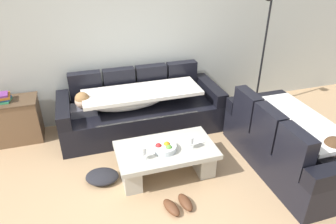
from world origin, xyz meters
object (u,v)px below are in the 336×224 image
side_cabinet (14,121)px  couch_along_wall (139,110)px  wine_glass_near_left (143,151)px  floor_lamp (263,46)px  coffee_table (166,157)px  fruit_bowl (165,148)px  book_stack_on_cabinet (4,97)px  pair_of_shoes (178,205)px  crumpled_garment (102,177)px  couch_near_window (289,144)px  open_magazine (191,140)px  wine_glass_near_right (191,141)px

side_cabinet → couch_along_wall: bearing=-7.2°
wine_glass_near_left → side_cabinet: 2.17m
floor_lamp → coffee_table: bearing=-149.0°
fruit_bowl → book_stack_on_cabinet: 2.37m
pair_of_shoes → crumpled_garment: 1.02m
couch_near_window → floor_lamp: (0.45, 1.51, 0.78)m
pair_of_shoes → side_cabinet: bearing=132.7°
open_magazine → pair_of_shoes: (-0.39, -0.67, -0.34)m
wine_glass_near_left → floor_lamp: bearing=30.1°
couch_along_wall → open_magazine: size_ratio=8.58×
crumpled_garment → book_stack_on_cabinet: bearing=131.2°
coffee_table → pair_of_shoes: bearing=-94.1°
couch_near_window → side_cabinet: bearing=63.6°
couch_along_wall → couch_near_window: same height
book_stack_on_cabinet → pair_of_shoes: book_stack_on_cabinet is taller
wine_glass_near_left → floor_lamp: floor_lamp is taller
wine_glass_near_right → side_cabinet: bearing=145.7°
wine_glass_near_right → wine_glass_near_left: bearing=-176.3°
wine_glass_near_right → open_magazine: 0.20m
pair_of_shoes → couch_near_window: bearing=10.4°
couch_near_window → open_magazine: size_ratio=6.50×
floor_lamp → wine_glass_near_right: bearing=-142.9°
couch_along_wall → wine_glass_near_left: size_ratio=14.48×
coffee_table → fruit_bowl: size_ratio=4.29×
side_cabinet → pair_of_shoes: size_ratio=2.12×
fruit_bowl → wine_glass_near_left: wine_glass_near_left is taller
couch_near_window → side_cabinet: couch_near_window is taller
couch_along_wall → couch_near_window: 2.17m
couch_near_window → open_magazine: couch_near_window is taller
wine_glass_near_left → book_stack_on_cabinet: (-1.60, 1.50, 0.20)m
fruit_bowl → pair_of_shoes: bearing=-91.7°
side_cabinet → floor_lamp: floor_lamp is taller
couch_along_wall → side_cabinet: (-1.78, 0.23, -0.01)m
couch_along_wall → couch_near_window: (1.61, -1.46, 0.00)m
floor_lamp → wine_glass_near_left: bearing=-149.9°
couch_near_window → wine_glass_near_right: (-1.25, 0.22, 0.16)m
coffee_table → crumpled_garment: size_ratio=3.00×
side_cabinet → book_stack_on_cabinet: 0.38m
floor_lamp → pair_of_shoes: (-2.02, -1.79, -1.07)m
wine_glass_near_right → side_cabinet: size_ratio=0.23×
couch_near_window → pair_of_shoes: bearing=100.4°
coffee_table → book_stack_on_cabinet: size_ratio=5.05×
pair_of_shoes → floor_lamp: bearing=41.6°
coffee_table → floor_lamp: 2.47m
crumpled_garment → wine_glass_near_right: bearing=-9.9°
open_magazine → floor_lamp: floor_lamp is taller
wine_glass_near_right → open_magazine: size_ratio=0.59×
pair_of_shoes → open_magazine: bearing=59.7°
wine_glass_near_left → pair_of_shoes: wine_glass_near_left is taller
wine_glass_near_right → book_stack_on_cabinet: bearing=146.2°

